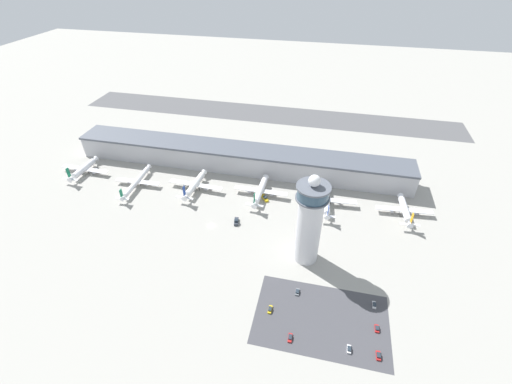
% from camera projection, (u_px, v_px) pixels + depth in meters
% --- Properties ---
extents(ground_plane, '(1000.00, 1000.00, 0.00)m').
position_uv_depth(ground_plane, '(211.00, 226.00, 218.54)').
color(ground_plane, '#9E9B93').
extents(terminal_building, '(261.29, 25.00, 18.33)m').
position_uv_depth(terminal_building, '(239.00, 158.00, 267.86)').
color(terminal_building, '#B2B2B7').
rests_on(terminal_building, ground).
extents(runway_strip, '(391.93, 44.00, 0.01)m').
position_uv_depth(runway_strip, '(266.00, 114.00, 358.28)').
color(runway_strip, '#515154').
rests_on(runway_strip, ground).
extents(control_tower, '(17.38, 17.38, 56.48)m').
position_uv_depth(control_tower, '(309.00, 221.00, 180.78)').
color(control_tower, silver).
rests_on(control_tower, ground).
extents(parking_lot_surface, '(64.00, 40.00, 0.01)m').
position_uv_depth(parking_lot_surface, '(321.00, 319.00, 164.89)').
color(parking_lot_surface, '#424247').
rests_on(parking_lot_surface, ground).
extents(airplane_gate_alpha, '(39.17, 32.62, 13.90)m').
position_uv_depth(airplane_gate_alpha, '(84.00, 169.00, 265.00)').
color(airplane_gate_alpha, white).
rests_on(airplane_gate_alpha, ground).
extents(airplane_gate_bravo, '(33.86, 43.65, 11.39)m').
position_uv_depth(airplane_gate_bravo, '(137.00, 182.00, 251.40)').
color(airplane_gate_bravo, white).
rests_on(airplane_gate_bravo, ground).
extents(airplane_gate_charlie, '(40.80, 35.37, 13.97)m').
position_uv_depth(airplane_gate_charlie, '(195.00, 185.00, 247.23)').
color(airplane_gate_charlie, white).
rests_on(airplane_gate_charlie, ground).
extents(airplane_gate_delta, '(38.47, 36.33, 14.06)m').
position_uv_depth(airplane_gate_delta, '(260.00, 191.00, 241.20)').
color(airplane_gate_delta, white).
rests_on(airplane_gate_delta, ground).
extents(airplane_gate_echo, '(40.63, 37.60, 12.88)m').
position_uv_depth(airplane_gate_echo, '(327.00, 200.00, 232.71)').
color(airplane_gate_echo, silver).
rests_on(airplane_gate_echo, ground).
extents(airplane_gate_foxtrot, '(36.61, 32.47, 13.30)m').
position_uv_depth(airplane_gate_foxtrot, '(405.00, 210.00, 224.84)').
color(airplane_gate_foxtrot, silver).
rests_on(airplane_gate_foxtrot, ground).
extents(service_truck_catering, '(6.73, 8.17, 2.75)m').
position_uv_depth(service_truck_catering, '(265.00, 198.00, 240.43)').
color(service_truck_catering, black).
rests_on(service_truck_catering, ground).
extents(service_truck_fuel, '(3.79, 7.25, 3.14)m').
position_uv_depth(service_truck_fuel, '(236.00, 221.00, 220.22)').
color(service_truck_fuel, black).
rests_on(service_truck_fuel, ground).
extents(car_green_van, '(1.81, 4.43, 1.41)m').
position_uv_depth(car_green_van, '(290.00, 338.00, 156.62)').
color(car_green_van, black).
rests_on(car_green_van, ground).
extents(car_navy_sedan, '(1.92, 4.06, 1.46)m').
position_uv_depth(car_navy_sedan, '(377.00, 329.00, 160.26)').
color(car_navy_sedan, black).
rests_on(car_navy_sedan, ground).
extents(car_white_wagon, '(1.86, 4.53, 1.48)m').
position_uv_depth(car_white_wagon, '(270.00, 309.00, 168.54)').
color(car_white_wagon, black).
rests_on(car_white_wagon, ground).
extents(car_silver_sedan, '(1.74, 4.17, 1.42)m').
position_uv_depth(car_silver_sedan, '(374.00, 305.00, 170.66)').
color(car_silver_sedan, black).
rests_on(car_silver_sedan, ground).
extents(car_black_suv, '(1.95, 4.34, 1.56)m').
position_uv_depth(car_black_suv, '(378.00, 356.00, 149.81)').
color(car_black_suv, black).
rests_on(car_black_suv, ground).
extents(car_yellow_taxi, '(1.77, 4.04, 1.56)m').
position_uv_depth(car_yellow_taxi, '(349.00, 349.00, 152.19)').
color(car_yellow_taxi, black).
rests_on(car_yellow_taxi, ground).
extents(car_blue_compact, '(2.02, 4.32, 1.40)m').
position_uv_depth(car_blue_compact, '(297.00, 292.00, 176.92)').
color(car_blue_compact, black).
rests_on(car_blue_compact, ground).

